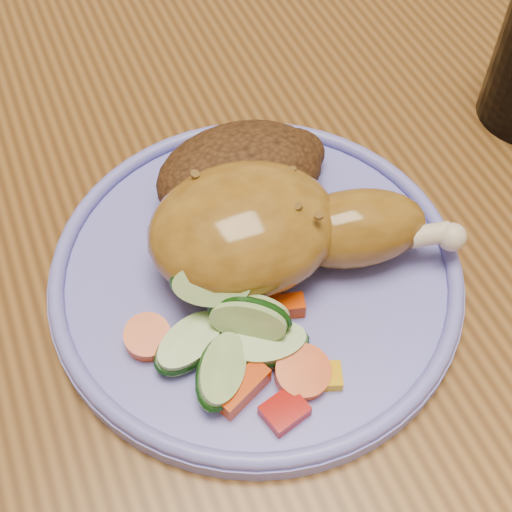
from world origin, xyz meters
name	(u,v)px	position (x,y,z in m)	size (l,w,h in m)	color
ground	(261,494)	(0.00, 0.00, 0.00)	(4.00, 4.00, 0.00)	#4E321B
dining_table	(265,241)	(0.00, 0.00, 0.67)	(0.90, 1.40, 0.75)	brown
chair_far	(101,3)	(0.00, 0.63, 0.49)	(0.42, 0.42, 0.91)	#4C2D16
plate	(256,275)	(-0.04, -0.09, 0.76)	(0.27, 0.27, 0.01)	#7171D9
plate_rim	(256,265)	(-0.04, -0.09, 0.77)	(0.26, 0.26, 0.01)	#7171D9
chicken_leg	(271,229)	(-0.03, -0.08, 0.79)	(0.19, 0.11, 0.06)	olive
rice_pilaf	(243,174)	(-0.03, -0.02, 0.78)	(0.12, 0.08, 0.05)	#432610
vegetable_pile	(233,338)	(-0.08, -0.13, 0.78)	(0.11, 0.12, 0.06)	#A50A05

